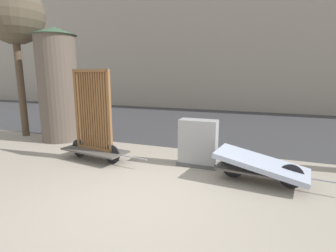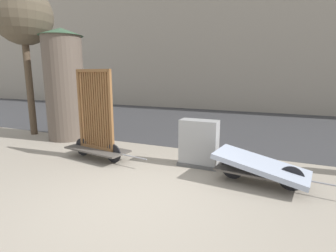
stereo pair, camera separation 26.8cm
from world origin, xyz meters
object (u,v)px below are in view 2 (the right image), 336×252
utility_cabinet (199,145)px  advertising_column (64,84)px  bike_cart_with_bedframe (96,129)px  street_tree (23,17)px  bike_cart_with_mattress (261,167)px

utility_cabinet → advertising_column: 5.01m
bike_cart_with_bedframe → street_tree: 5.21m
advertising_column → street_tree: bearing=180.0°
bike_cart_with_mattress → utility_cabinet: utility_cabinet is taller
bike_cart_with_bedframe → utility_cabinet: 2.56m
advertising_column → street_tree: size_ratio=0.71×
utility_cabinet → advertising_column: advertising_column is taller
utility_cabinet → street_tree: size_ratio=0.22×
bike_cart_with_mattress → utility_cabinet: 1.51m
bike_cart_with_mattress → street_tree: bearing=177.6°
bike_cart_with_bedframe → bike_cart_with_mattress: size_ratio=0.98×
bike_cart_with_mattress → utility_cabinet: bearing=167.0°
bike_cart_with_mattress → street_tree: 8.68m
utility_cabinet → advertising_column: (-4.77, 0.84, 1.29)m
street_tree → advertising_column: bearing=0.0°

